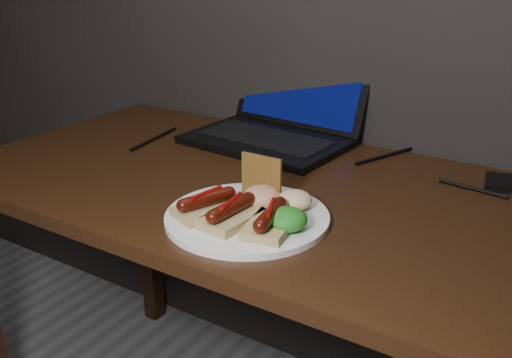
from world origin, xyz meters
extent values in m
cube|color=#331E0C|center=(0.00, 1.38, 0.73)|extent=(1.40, 0.70, 0.03)
cube|color=#331E0C|center=(-0.65, 1.68, 0.36)|extent=(0.05, 0.05, 0.72)
cube|color=black|center=(-0.15, 1.60, 0.76)|extent=(0.40, 0.28, 0.02)
cube|color=black|center=(-0.15, 1.60, 0.77)|extent=(0.34, 0.17, 0.00)
cube|color=black|center=(-0.13, 1.76, 0.88)|extent=(0.39, 0.12, 0.23)
cube|color=#0A074A|center=(-0.13, 1.76, 0.88)|extent=(0.35, 0.10, 0.20)
cylinder|color=black|center=(-0.02, 1.38, 0.75)|extent=(0.10, 0.16, 0.01)
cylinder|color=black|center=(0.15, 1.68, 0.75)|extent=(0.09, 0.21, 0.01)
cylinder|color=black|center=(0.36, 1.57, 0.75)|extent=(0.14, 0.03, 0.01)
cylinder|color=black|center=(-0.41, 1.48, 0.75)|extent=(0.03, 0.20, 0.01)
cylinder|color=white|center=(0.05, 1.21, 0.76)|extent=(0.37, 0.37, 0.01)
cube|color=tan|center=(-0.01, 1.18, 0.77)|extent=(0.11, 0.13, 0.02)
cylinder|color=#4B1305|center=(-0.01, 1.18, 0.79)|extent=(0.06, 0.10, 0.02)
sphere|color=#4B1305|center=(-0.03, 1.13, 0.79)|extent=(0.03, 0.02, 0.02)
sphere|color=#4B1305|center=(0.01, 1.22, 0.79)|extent=(0.03, 0.02, 0.02)
cylinder|color=#760805|center=(-0.01, 1.18, 0.80)|extent=(0.02, 0.07, 0.01)
cube|color=tan|center=(0.05, 1.17, 0.77)|extent=(0.08, 0.12, 0.02)
cylinder|color=#4B1305|center=(0.05, 1.17, 0.79)|extent=(0.03, 0.10, 0.02)
sphere|color=#4B1305|center=(0.04, 1.12, 0.79)|extent=(0.03, 0.02, 0.02)
sphere|color=#4B1305|center=(0.05, 1.22, 0.79)|extent=(0.03, 0.02, 0.02)
cylinder|color=#760805|center=(0.05, 1.17, 0.80)|extent=(0.02, 0.07, 0.01)
cube|color=tan|center=(0.12, 1.18, 0.77)|extent=(0.09, 0.13, 0.02)
cylinder|color=#4B1305|center=(0.12, 1.18, 0.79)|extent=(0.04, 0.10, 0.02)
sphere|color=#4B1305|center=(0.13, 1.14, 0.79)|extent=(0.03, 0.02, 0.02)
sphere|color=#4B1305|center=(0.11, 1.23, 0.79)|extent=(0.02, 0.02, 0.02)
cylinder|color=#760805|center=(0.12, 1.18, 0.80)|extent=(0.03, 0.07, 0.01)
cube|color=#976429|center=(0.03, 1.29, 0.80)|extent=(0.08, 0.01, 0.08)
ellipsoid|color=#105413|center=(0.14, 1.20, 0.78)|extent=(0.07, 0.07, 0.04)
ellipsoid|color=#A31F10|center=(0.06, 1.25, 0.78)|extent=(0.07, 0.07, 0.04)
ellipsoid|color=beige|center=(0.11, 1.28, 0.78)|extent=(0.06, 0.06, 0.04)
camera|label=1|loc=(0.56, 0.44, 1.20)|focal=40.00mm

